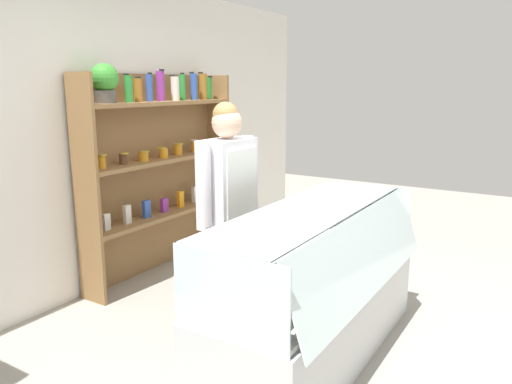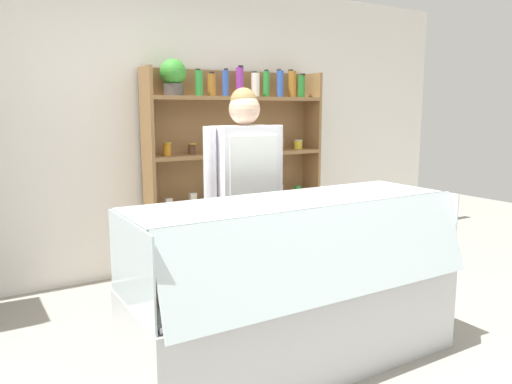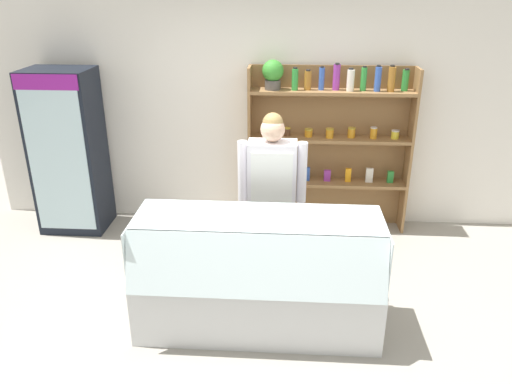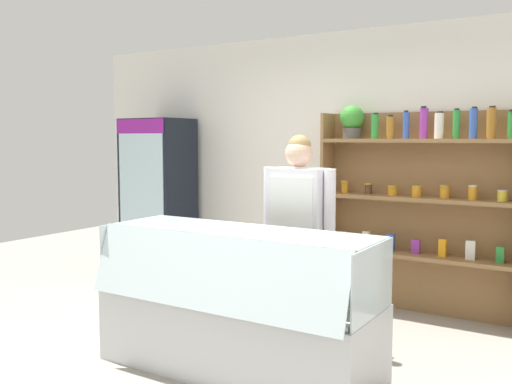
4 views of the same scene
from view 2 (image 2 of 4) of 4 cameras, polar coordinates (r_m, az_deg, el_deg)
ground_plane at (r=3.29m, az=4.91°, el=-18.12°), size 12.00×12.00×0.00m
back_wall at (r=4.76m, az=-9.99°, el=7.28°), size 6.80×0.10×2.70m
shelving_unit at (r=4.85m, az=-2.81°, el=4.55°), size 1.82×0.29×1.95m
deli_display_case at (r=3.07m, az=4.59°, el=-13.76°), size 1.99×0.78×1.01m
shop_clerk at (r=3.53m, az=-1.27°, el=0.81°), size 0.63×0.25×1.67m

